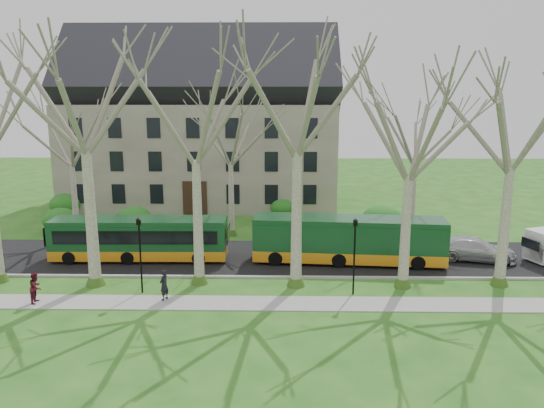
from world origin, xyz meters
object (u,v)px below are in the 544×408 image
Objects in this scene: bus_follow at (348,239)px; sedan at (475,249)px; pedestrian_b at (36,287)px; pedestrian_a at (164,285)px; bus_lead at (140,238)px.

bus_follow reaches higher than sedan.
bus_follow is at bearing 107.03° from sedan.
pedestrian_b is (-17.69, -7.20, -0.72)m from bus_follow.
pedestrian_b is at bearing -153.22° from bus_follow.
pedestrian_b is (-26.30, -7.80, 0.08)m from sedan.
bus_follow reaches higher than pedestrian_b.
bus_follow is at bearing -69.87° from pedestrian_b.
bus_follow reaches higher than pedestrian_a.
bus_follow is at bearing -2.29° from bus_lead.
bus_lead is 6.90× the size of pedestrian_b.
pedestrian_b is (-6.84, -0.49, -0.00)m from pedestrian_a.
bus_lead is at bearing 103.69° from sedan.
bus_lead is 7.76m from pedestrian_a.
sedan is 27.43m from pedestrian_b.
sedan is at bearing -75.51° from pedestrian_b.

